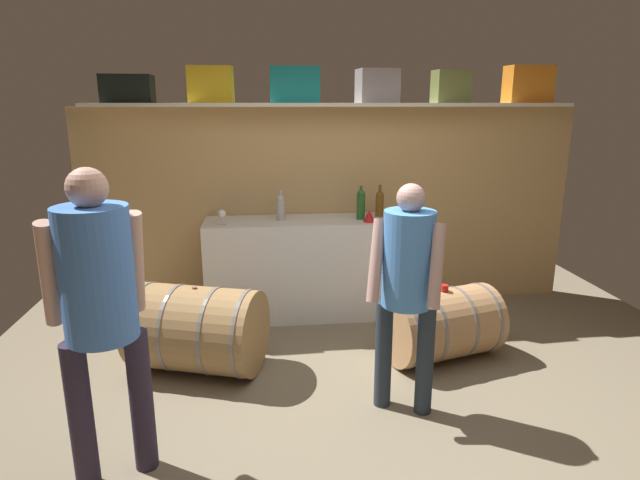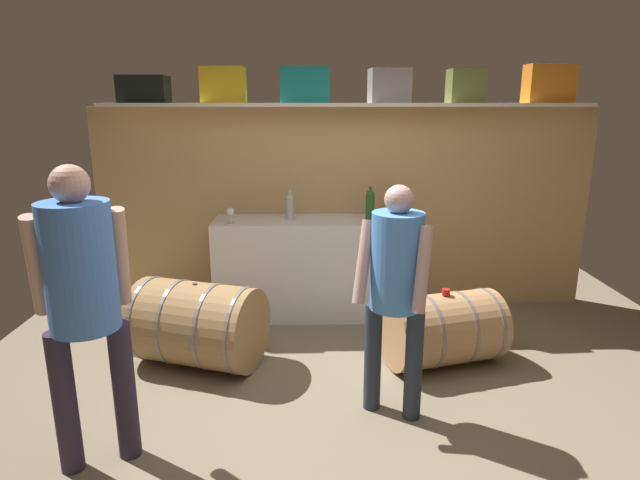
% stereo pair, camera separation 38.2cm
% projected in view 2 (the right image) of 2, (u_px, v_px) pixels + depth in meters
% --- Properties ---
extents(ground_plane, '(5.97, 7.56, 0.02)m').
position_uv_depth(ground_plane, '(354.00, 385.00, 3.83)').
color(ground_plane, '#7B6F58').
extents(back_wall_panel, '(4.77, 0.10, 1.94)m').
position_uv_depth(back_wall_panel, '(343.00, 208.00, 5.16)').
color(back_wall_panel, tan).
rests_on(back_wall_panel, ground).
extents(high_shelf_board, '(4.39, 0.40, 0.03)m').
position_uv_depth(high_shelf_board, '(346.00, 105.00, 4.77)').
color(high_shelf_board, silver).
rests_on(high_shelf_board, back_wall_panel).
extents(toolcase_black, '(0.43, 0.29, 0.24)m').
position_uv_depth(toolcase_black, '(144.00, 89.00, 4.71)').
color(toolcase_black, black).
rests_on(toolcase_black, high_shelf_board).
extents(toolcase_yellow, '(0.40, 0.23, 0.31)m').
position_uv_depth(toolcase_yellow, '(223.00, 85.00, 4.71)').
color(toolcase_yellow, yellow).
rests_on(toolcase_yellow, high_shelf_board).
extents(toolcase_teal, '(0.44, 0.31, 0.31)m').
position_uv_depth(toolcase_teal, '(306.00, 85.00, 4.72)').
color(toolcase_teal, '#158381').
rests_on(toolcase_teal, high_shelf_board).
extents(toolcase_grey, '(0.37, 0.31, 0.30)m').
position_uv_depth(toolcase_grey, '(389.00, 86.00, 4.73)').
color(toolcase_grey, gray).
rests_on(toolcase_grey, high_shelf_board).
extents(toolcase_olive, '(0.32, 0.24, 0.29)m').
position_uv_depth(toolcase_olive, '(466.00, 86.00, 4.74)').
color(toolcase_olive, olive).
rests_on(toolcase_olive, high_shelf_board).
extents(toolcase_orange, '(0.41, 0.23, 0.34)m').
position_uv_depth(toolcase_orange, '(549.00, 84.00, 4.74)').
color(toolcase_orange, orange).
rests_on(toolcase_orange, high_shelf_board).
extents(work_cabinet, '(1.73, 0.53, 0.93)m').
position_uv_depth(work_cabinet, '(308.00, 268.00, 4.97)').
color(work_cabinet, white).
rests_on(work_cabinet, ground).
extents(wine_bottle_amber, '(0.08, 0.08, 0.30)m').
position_uv_depth(wine_bottle_amber, '(390.00, 204.00, 4.89)').
color(wine_bottle_amber, brown).
rests_on(wine_bottle_amber, work_cabinet).
extents(wine_bottle_clear, '(0.08, 0.08, 0.28)m').
position_uv_depth(wine_bottle_clear, '(290.00, 206.00, 4.83)').
color(wine_bottle_clear, '#B9BBB9').
rests_on(wine_bottle_clear, work_cabinet).
extents(wine_bottle_green, '(0.08, 0.08, 0.31)m').
position_uv_depth(wine_bottle_green, '(370.00, 205.00, 4.79)').
color(wine_bottle_green, '#265D26').
rests_on(wine_bottle_green, work_cabinet).
extents(wine_glass, '(0.08, 0.08, 0.14)m').
position_uv_depth(wine_glass, '(230.00, 212.00, 4.66)').
color(wine_glass, white).
rests_on(wine_glass, work_cabinet).
extents(red_funnel, '(0.11, 0.11, 0.11)m').
position_uv_depth(red_funnel, '(378.00, 217.00, 4.70)').
color(red_funnel, red).
rests_on(red_funnel, work_cabinet).
extents(wine_barrel_near, '(0.99, 0.77, 0.57)m').
position_uv_depth(wine_barrel_near, '(443.00, 329.00, 4.07)').
color(wine_barrel_near, tan).
rests_on(wine_barrel_near, ground).
extents(wine_barrel_far, '(1.10, 0.91, 0.66)m').
position_uv_depth(wine_barrel_far, '(197.00, 324.00, 4.05)').
color(wine_barrel_far, '#9B7649').
rests_on(wine_barrel_far, ground).
extents(tasting_cup, '(0.06, 0.06, 0.04)m').
position_uv_depth(tasting_cup, '(446.00, 292.00, 3.99)').
color(tasting_cup, red).
rests_on(tasting_cup, wine_barrel_near).
extents(winemaker_pouring, '(0.49, 0.42, 1.51)m').
position_uv_depth(winemaker_pouring, '(396.00, 279.00, 3.24)').
color(winemaker_pouring, '#26313D').
rests_on(winemaker_pouring, ground).
extents(visitor_tasting, '(0.54, 0.47, 1.69)m').
position_uv_depth(visitor_tasting, '(82.00, 289.00, 2.74)').
color(visitor_tasting, '#2F2639').
rests_on(visitor_tasting, ground).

